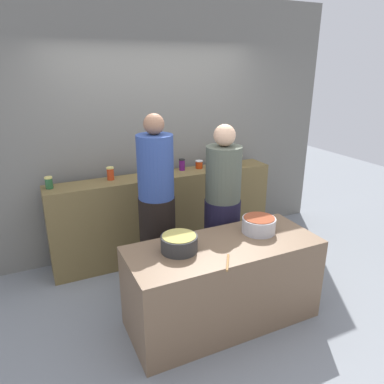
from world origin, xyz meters
The scene contains 17 objects.
ground centered at (0.00, 0.00, 0.00)m, with size 12.00×12.00×0.00m, color gray.
storefront_wall centered at (0.00, 1.45, 1.50)m, with size 4.80×0.12×3.00m, color slate.
display_shelf centered at (0.00, 1.10, 0.51)m, with size 2.70×0.36×1.03m, color brown.
prep_table centered at (0.00, -0.30, 0.39)m, with size 1.70×0.70×0.78m, color brown.
preserve_jar_0 centered at (-1.26, 1.14, 1.09)m, with size 0.08×0.08×0.13m.
preserve_jar_1 centered at (-0.62, 1.16, 1.10)m, with size 0.08×0.08×0.14m.
preserve_jar_2 centered at (-0.12, 1.13, 1.09)m, with size 0.07×0.07×0.11m.
preserve_jar_3 centered at (0.25, 1.17, 1.10)m, with size 0.07×0.07×0.14m.
preserve_jar_4 centered at (0.48, 1.16, 1.08)m, with size 0.09×0.09×0.10m.
preserve_jar_5 centered at (0.68, 1.17, 1.09)m, with size 0.07×0.07×0.12m.
preserve_jar_6 centered at (0.86, 1.06, 1.09)m, with size 0.08×0.08×0.11m.
preserve_jar_7 centered at (0.99, 1.05, 1.10)m, with size 0.09×0.09×0.14m.
cooking_pot_left centered at (-0.40, -0.24, 0.85)m, with size 0.31×0.31×0.14m.
cooking_pot_center centered at (0.41, -0.22, 0.85)m, with size 0.31×0.31×0.14m.
wooden_spoon centered at (-0.14, -0.59, 0.79)m, with size 0.02×0.02×0.24m, color #9E703D.
cook_with_tongs centered at (-0.34, 0.45, 0.83)m, with size 0.36×0.36×1.83m.
cook_in_cap centered at (0.34, 0.32, 0.77)m, with size 0.38×0.38×1.70m.
Camera 1 is at (-1.45, -2.72, 2.26)m, focal length 34.01 mm.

